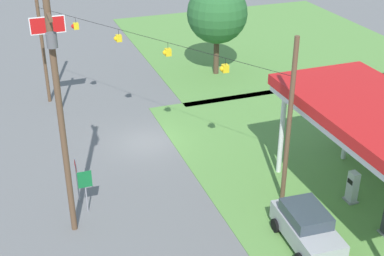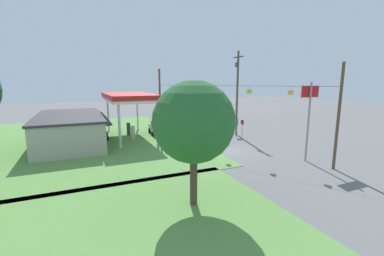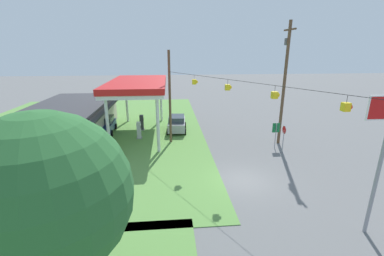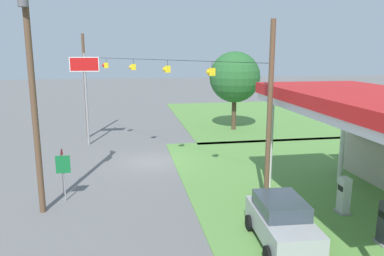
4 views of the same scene
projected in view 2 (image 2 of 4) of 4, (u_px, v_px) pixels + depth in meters
name	position (u px, v px, depth m)	size (l,w,h in m)	color
ground_plane	(229.00, 151.00, 27.40)	(160.00, 160.00, 0.00)	slate
grass_verge_station_corner	(72.00, 139.00, 33.05)	(36.00, 28.00, 0.04)	#5B8E42
gas_station_canopy	(129.00, 98.00, 33.22)	(12.05, 5.72, 5.82)	silver
gas_station_store	(70.00, 129.00, 30.64)	(14.75, 7.67, 3.49)	#B2A893
fuel_pump_near	(133.00, 133.00, 32.71)	(0.71, 0.56, 1.76)	gray
fuel_pump_far	(129.00, 129.00, 35.33)	(0.71, 0.56, 1.76)	gray
car_at_pumps_front	(158.00, 128.00, 36.22)	(4.23, 2.30, 1.83)	#9E9EA3
car_at_pumps_rear	(98.00, 132.00, 33.14)	(4.09, 2.17, 1.78)	navy
stop_sign_roadside	(242.00, 125.00, 33.48)	(0.80, 0.08, 2.50)	#99999E
stop_sign_overhead	(309.00, 105.00, 23.24)	(0.22, 2.24, 7.32)	gray
route_sign	(236.00, 124.00, 34.44)	(0.10, 0.70, 2.40)	gray
utility_pole_main	(237.00, 89.00, 35.02)	(2.20, 0.44, 11.38)	brown
signal_span_gantry	(231.00, 106.00, 26.54)	(17.13, 10.24, 8.89)	brown
tree_west_verge	(194.00, 122.00, 14.63)	(4.77, 4.77, 7.44)	#4C3828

